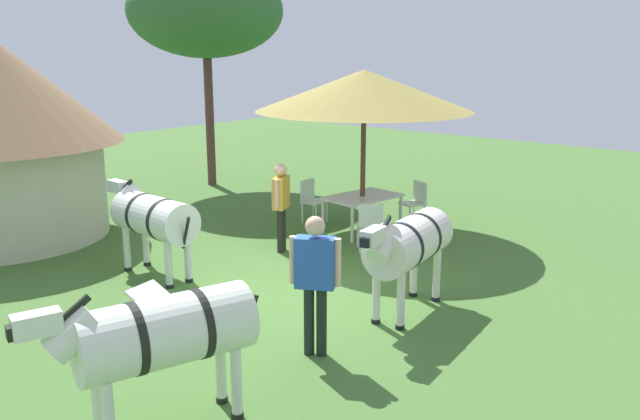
{
  "coord_description": "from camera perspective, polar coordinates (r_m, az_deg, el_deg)",
  "views": [
    {
      "loc": [
        -7.02,
        -6.39,
        3.65
      ],
      "look_at": [
        1.21,
        0.41,
        1.0
      ],
      "focal_mm": 37.31,
      "sensor_mm": 36.0,
      "label": 1
    }
  ],
  "objects": [
    {
      "name": "patio_chair_near_lawn",
      "position": [
        12.07,
        4.3,
        -1.13
      ],
      "size": [
        0.61,
        0.61,
        0.9
      ],
      "rotation": [
        0.0,
        0.0,
        -0.83
      ],
      "color": "silver",
      "rests_on": "ground_plane"
    },
    {
      "name": "zebra_nearest_camera",
      "position": [
        10.96,
        -14.17,
        -0.6
      ],
      "size": [
        0.76,
        2.27,
        1.52
      ],
      "rotation": [
        0.0,
        0.0,
        6.22
      ],
      "color": "silver",
      "rests_on": "ground_plane"
    },
    {
      "name": "patio_chair_east_end",
      "position": [
        14.03,
        -0.75,
        1.05
      ],
      "size": [
        0.46,
        0.44,
        0.9
      ],
      "rotation": [
        0.0,
        0.0,
        -3.09
      ],
      "color": "silver",
      "rests_on": "ground_plane"
    },
    {
      "name": "zebra_by_umbrella",
      "position": [
        9.19,
        7.51,
        -2.91
      ],
      "size": [
        2.25,
        0.84,
        1.54
      ],
      "rotation": [
        0.0,
        0.0,
        1.69
      ],
      "color": "silver",
      "rests_on": "ground_plane"
    },
    {
      "name": "guest_beside_umbrella",
      "position": [
        11.92,
        -3.37,
        0.93
      ],
      "size": [
        0.54,
        0.37,
        1.62
      ],
      "rotation": [
        0.0,
        0.0,
        0.43
      ],
      "color": "black",
      "rests_on": "ground_plane"
    },
    {
      "name": "patio_chair_west_end",
      "position": [
        13.98,
        8.2,
        0.86
      ],
      "size": [
        0.56,
        0.57,
        0.9
      ],
      "rotation": [
        0.0,
        0.0,
        1.16
      ],
      "color": "white",
      "rests_on": "ground_plane"
    },
    {
      "name": "ground_plane",
      "position": [
        10.17,
        -2.59,
        -7.11
      ],
      "size": [
        36.0,
        36.0,
        0.0
      ],
      "primitive_type": "plane",
      "color": "#466F30"
    },
    {
      "name": "patio_dining_table",
      "position": [
        13.27,
        3.66,
        0.91
      ],
      "size": [
        1.62,
        1.16,
        0.74
      ],
      "rotation": [
        0.0,
        0.0,
        -0.15
      ],
      "color": "silver",
      "rests_on": "ground_plane"
    },
    {
      "name": "striped_lounge_chair",
      "position": [
        8.94,
        -13.16,
        -8.8
      ],
      "size": [
        0.67,
        0.9,
        0.59
      ],
      "rotation": [
        0.0,
        0.0,
        3.31
      ],
      "color": "teal",
      "rests_on": "ground_plane"
    },
    {
      "name": "shade_umbrella",
      "position": [
        12.96,
        3.81,
        10.19
      ],
      "size": [
        4.2,
        4.2,
        3.21
      ],
      "color": "#513721",
      "rests_on": "ground_plane"
    },
    {
      "name": "acacia_tree_far_lawn",
      "position": [
        17.83,
        -9.8,
        16.46
      ],
      "size": [
        3.95,
        3.95,
        5.69
      ],
      "color": "#523330",
      "rests_on": "ground_plane"
    },
    {
      "name": "standing_watcher",
      "position": [
        7.86,
        -0.42,
        -5.43
      ],
      "size": [
        0.42,
        0.55,
        1.74
      ],
      "rotation": [
        0.0,
        0.0,
        -1.07
      ],
      "color": "black",
      "rests_on": "ground_plane"
    },
    {
      "name": "zebra_toward_hut",
      "position": [
        6.54,
        -13.57,
        -10.33
      ],
      "size": [
        2.26,
        1.15,
        1.55
      ],
      "rotation": [
        0.0,
        0.0,
        1.26
      ],
      "color": "silver",
      "rests_on": "ground_plane"
    }
  ]
}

